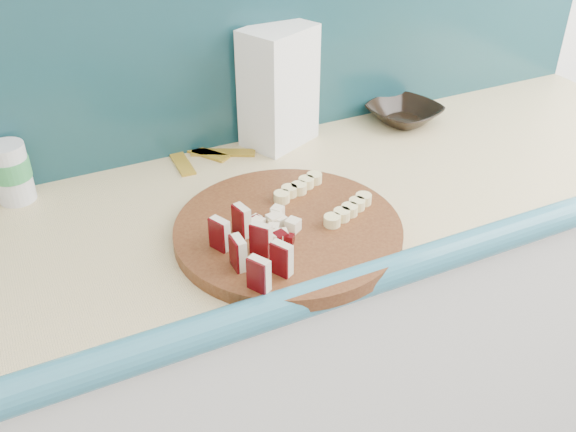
# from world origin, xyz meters

# --- Properties ---
(kitchen_counter) EXTENTS (2.20, 0.63, 0.91)m
(kitchen_counter) POSITION_xyz_m (0.10, 1.50, 0.46)
(kitchen_counter) COLOR white
(kitchen_counter) RESTS_ON ground
(backsplash) EXTENTS (2.20, 0.02, 0.50)m
(backsplash) POSITION_xyz_m (0.10, 1.79, 1.16)
(backsplash) COLOR teal
(backsplash) RESTS_ON kitchen_counter
(cutting_board) EXTENTS (0.55, 0.55, 0.03)m
(cutting_board) POSITION_xyz_m (0.13, 1.37, 0.92)
(cutting_board) COLOR #431E0E
(cutting_board) RESTS_ON kitchen_counter
(apple_wedges) EXTENTS (0.10, 0.19, 0.06)m
(apple_wedges) POSITION_xyz_m (0.02, 1.31, 0.97)
(apple_wedges) COLOR beige
(apple_wedges) RESTS_ON cutting_board
(apple_chunks) EXTENTS (0.07, 0.07, 0.02)m
(apple_chunks) POSITION_xyz_m (0.10, 1.36, 0.95)
(apple_chunks) COLOR #FBEBC9
(apple_chunks) RESTS_ON cutting_board
(banana_slices) EXTENTS (0.17, 0.19, 0.02)m
(banana_slices) POSITION_xyz_m (0.22, 1.41, 0.95)
(banana_slices) COLOR #F0DF92
(banana_slices) RESTS_ON cutting_board
(brown_bowl) EXTENTS (0.21, 0.21, 0.04)m
(brown_bowl) POSITION_xyz_m (0.61, 1.70, 0.93)
(brown_bowl) COLOR black
(brown_bowl) RESTS_ON kitchen_counter
(flour_bag) EXTENTS (0.19, 0.17, 0.27)m
(flour_bag) POSITION_xyz_m (0.28, 1.74, 1.05)
(flour_bag) COLOR white
(flour_bag) RESTS_ON kitchen_counter
(canister) EXTENTS (0.08, 0.08, 0.12)m
(canister) POSITION_xyz_m (-0.31, 1.73, 0.97)
(canister) COLOR silver
(canister) RESTS_ON kitchen_counter
(banana_peel) EXTENTS (0.19, 0.16, 0.01)m
(banana_peel) POSITION_xyz_m (0.09, 1.75, 0.91)
(banana_peel) COLOR #BB8C23
(banana_peel) RESTS_ON kitchen_counter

